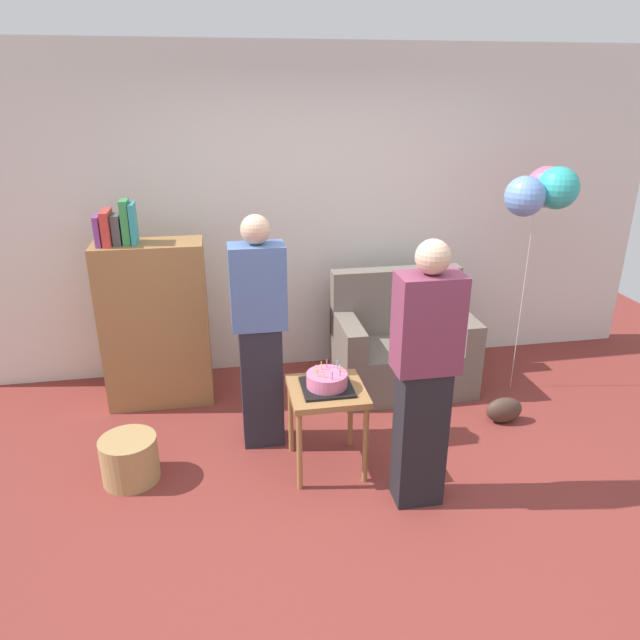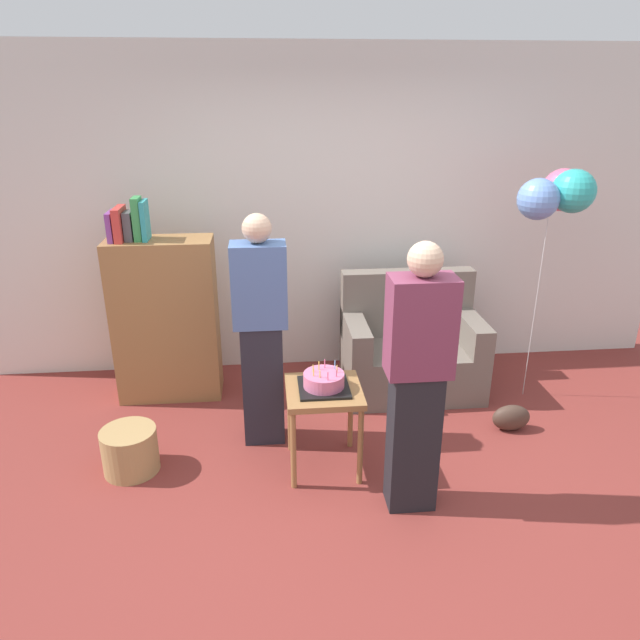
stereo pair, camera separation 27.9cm
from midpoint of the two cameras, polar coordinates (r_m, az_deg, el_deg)
The scene contains 11 objects.
ground_plane at distance 3.76m, azimuth 6.55°, elevation -17.27°, with size 8.00×8.00×0.00m, color maroon.
wall_back at distance 5.05m, azimuth 2.44°, elevation 10.18°, with size 6.00×0.10×2.70m, color silver.
couch at distance 4.92m, azimuth 10.41°, elevation -2.91°, with size 1.10×0.70×0.96m.
bookshelf at distance 4.73m, azimuth -13.24°, elevation 0.25°, with size 0.80×0.36×1.62m.
side_table at distance 3.78m, azimuth 2.51°, elevation -7.88°, with size 0.48×0.48×0.58m.
birthday_cake at distance 3.71m, azimuth 2.54°, elevation -6.03°, with size 0.32×0.32×0.17m.
person_blowing_candles at distance 3.94m, azimuth -3.76°, elevation -1.15°, with size 0.36×0.22×1.63m.
person_holding_cake at distance 3.35m, azimuth 11.80°, elevation -5.84°, with size 0.36×0.22×1.63m.
wicker_basket at distance 4.07m, azimuth -16.12°, elevation -12.14°, with size 0.36×0.36×0.30m, color #A88451.
handbag at distance 4.62m, azimuth 19.80°, elevation -8.97°, with size 0.28×0.14×0.20m, color #473328.
balloon_bunch at distance 4.70m, azimuth 23.92°, elevation 11.22°, with size 0.57×0.47×1.82m.
Camera 2 is at (-0.55, -2.87, 2.36)m, focal length 32.86 mm.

